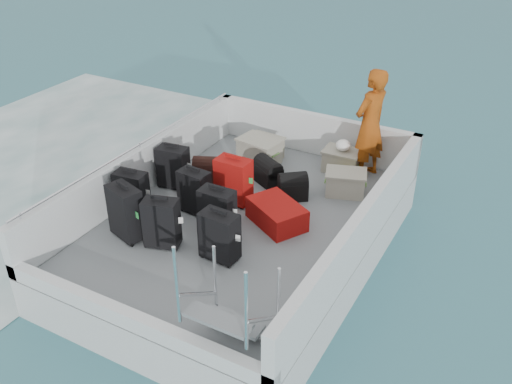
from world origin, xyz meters
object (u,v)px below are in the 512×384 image
suitcase_2 (173,168)px  passenger (370,124)px  suitcase_3 (162,224)px  suitcase_8 (277,214)px  suitcase_5 (233,181)px  crate_2 (342,162)px  crate_1 (265,148)px  suitcase_6 (219,237)px  suitcase_0 (126,213)px  crate_3 (345,184)px  suitcase_1 (132,194)px  crate_0 (259,152)px  suitcase_7 (217,212)px  suitcase_4 (195,192)px

suitcase_2 → passenger: passenger is taller
suitcase_3 → suitcase_8: size_ratio=0.84×
suitcase_5 → crate_2: (1.03, 1.67, -0.18)m
suitcase_8 → suitcase_3: bearing=167.4°
suitcase_3 → crate_1: suitcase_3 is taller
suitcase_3 → suitcase_6: size_ratio=1.04×
suitcase_0 → crate_3: size_ratio=1.33×
suitcase_1 → crate_0: bearing=64.8°
suitcase_6 → suitcase_7: (-0.33, 0.48, -0.00)m
suitcase_6 → passenger: (0.85, 3.00, 0.55)m
suitcase_6 → suitcase_7: bearing=128.1°
suitcase_0 → suitcase_4: 1.05m
suitcase_2 → suitcase_3: size_ratio=0.97×
suitcase_7 → suitcase_8: bearing=43.4°
crate_3 → passenger: 1.01m
suitcase_4 → crate_0: suitcase_4 is taller
suitcase_5 → suitcase_8: size_ratio=0.86×
suitcase_4 → crate_0: bearing=92.2°
crate_1 → crate_0: bearing=-89.2°
suitcase_8 → suitcase_4: bearing=132.6°
suitcase_1 → suitcase_7: suitcase_1 is taller
suitcase_1 → suitcase_8: 2.03m
suitcase_1 → suitcase_8: suitcase_1 is taller
suitcase_4 → suitcase_8: size_ratio=0.80×
suitcase_0 → crate_2: suitcase_0 is taller
suitcase_1 → suitcase_6: (1.61, -0.28, -0.01)m
suitcase_2 → crate_1: suitcase_2 is taller
suitcase_2 → suitcase_4: suitcase_2 is taller
suitcase_6 → crate_0: bearing=111.3°
suitcase_2 → crate_2: suitcase_2 is taller
suitcase_5 → crate_0: suitcase_5 is taller
suitcase_7 → suitcase_4: bearing=151.7°
suitcase_3 → passenger: passenger is taller
suitcase_4 → suitcase_8: (1.16, 0.27, -0.16)m
suitcase_5 → crate_2: 1.97m
suitcase_6 → suitcase_5: bearing=116.8°
suitcase_8 → crate_1: bearing=62.2°
crate_1 → passenger: 1.85m
suitcase_5 → passenger: 2.29m
suitcase_5 → crate_3: (1.34, 1.01, -0.18)m
suitcase_8 → crate_0: size_ratio=1.26×
suitcase_3 → suitcase_7: 0.76m
suitcase_4 → suitcase_6: bearing=-36.6°
suitcase_2 → suitcase_5: (1.03, 0.06, 0.02)m
suitcase_2 → crate_2: (2.06, 1.72, -0.16)m
suitcase_7 → crate_1: suitcase_7 is taller
suitcase_6 → suitcase_8: size_ratio=0.81×
suitcase_2 → suitcase_3: (0.79, -1.34, 0.01)m
suitcase_2 → passenger: size_ratio=0.38×
suitcase_1 → suitcase_6: size_ratio=1.03×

